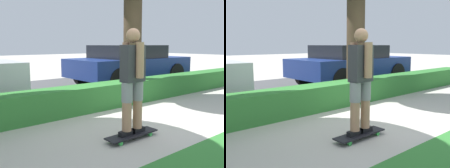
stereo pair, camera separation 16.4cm
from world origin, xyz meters
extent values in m
plane|color=#ADA89E|center=(0.00, 0.00, 0.00)|extent=(60.00, 60.00, 0.00)
cube|color=#474749|center=(0.00, 4.20, 0.00)|extent=(13.05, 5.00, 0.01)
cube|color=#2D702D|center=(0.00, 1.60, 0.27)|extent=(13.05, 0.60, 0.54)
cube|color=black|center=(-0.53, -0.26, 0.07)|extent=(0.89, 0.24, 0.02)
cylinder|color=green|center=(-0.23, -0.35, 0.03)|extent=(0.06, 0.04, 0.06)
cylinder|color=green|center=(-0.23, -0.17, 0.03)|extent=(0.06, 0.04, 0.06)
cylinder|color=green|center=(-0.84, -0.35, 0.03)|extent=(0.06, 0.04, 0.06)
cylinder|color=green|center=(-0.84, -0.17, 0.03)|extent=(0.06, 0.04, 0.06)
cube|color=black|center=(-0.64, -0.26, 0.12)|extent=(0.26, 0.09, 0.07)
cylinder|color=#A37556|center=(-0.64, -0.26, 0.51)|extent=(0.14, 0.14, 0.72)
cylinder|color=gray|center=(-0.64, -0.26, 0.73)|extent=(0.16, 0.16, 0.29)
cube|color=black|center=(-0.43, -0.26, 0.12)|extent=(0.26, 0.09, 0.07)
cylinder|color=#A37556|center=(-0.43, -0.26, 0.51)|extent=(0.14, 0.14, 0.72)
cylinder|color=gray|center=(-0.43, -0.26, 0.73)|extent=(0.16, 0.16, 0.29)
cube|color=#333338|center=(-0.53, -0.26, 1.14)|extent=(0.34, 0.19, 0.53)
cylinder|color=#A37556|center=(-0.53, -0.40, 1.19)|extent=(0.11, 0.11, 0.50)
cylinder|color=#A37556|center=(-0.53, -0.12, 1.19)|extent=(0.11, 0.11, 0.50)
sphere|color=#A37556|center=(-0.53, -0.26, 1.54)|extent=(0.20, 0.20, 0.20)
cylinder|color=#423323|center=(1.45, 1.81, 1.70)|extent=(0.45, 0.45, 3.40)
cube|color=navy|center=(3.01, 3.52, 0.66)|extent=(4.27, 1.96, 0.58)
cube|color=black|center=(2.88, 3.52, 1.16)|extent=(2.23, 1.71, 0.42)
cylinder|color=black|center=(4.32, 2.63, 0.37)|extent=(0.74, 0.23, 0.74)
cylinder|color=black|center=(4.32, 4.40, 0.37)|extent=(0.74, 0.23, 0.74)
cylinder|color=black|center=(1.69, 2.63, 0.37)|extent=(0.74, 0.23, 0.74)
cylinder|color=black|center=(1.69, 4.40, 0.37)|extent=(0.74, 0.23, 0.74)
camera|label=1|loc=(-3.17, -2.98, 1.42)|focal=42.00mm
camera|label=2|loc=(-3.29, -2.87, 1.42)|focal=42.00mm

